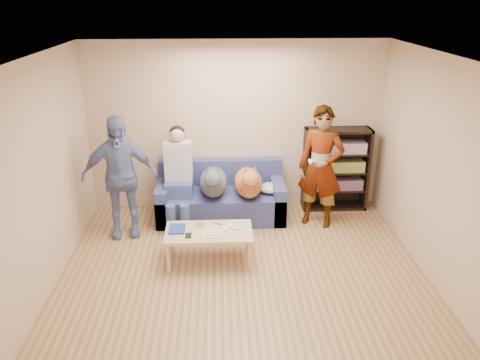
{
  "coord_description": "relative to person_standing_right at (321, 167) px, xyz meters",
  "views": [
    {
      "loc": [
        -0.27,
        -4.42,
        3.23
      ],
      "look_at": [
        0.0,
        1.2,
        0.95
      ],
      "focal_mm": 35.0,
      "sensor_mm": 36.0,
      "label": 1
    }
  ],
  "objects": [
    {
      "name": "ground",
      "position": [
        -1.18,
        -1.77,
        -0.89
      ],
      "size": [
        5.0,
        5.0,
        0.0
      ],
      "primitive_type": "plane",
      "color": "olive",
      "rests_on": "ground"
    },
    {
      "name": "ceiling",
      "position": [
        -1.18,
        -1.77,
        1.71
      ],
      "size": [
        5.0,
        5.0,
        0.0
      ],
      "primitive_type": "plane",
      "rotation": [
        3.14,
        0.0,
        0.0
      ],
      "color": "white",
      "rests_on": "ground"
    },
    {
      "name": "wall_back",
      "position": [
        -1.18,
        0.73,
        0.41
      ],
      "size": [
        4.5,
        0.0,
        4.5
      ],
      "primitive_type": "plane",
      "rotation": [
        1.57,
        0.0,
        0.0
      ],
      "color": "tan",
      "rests_on": "ground"
    },
    {
      "name": "wall_left",
      "position": [
        -3.43,
        -1.77,
        0.41
      ],
      "size": [
        0.0,
        5.0,
        5.0
      ],
      "primitive_type": "plane",
      "rotation": [
        1.57,
        0.0,
        1.57
      ],
      "color": "tan",
      "rests_on": "ground"
    },
    {
      "name": "wall_right",
      "position": [
        1.07,
        -1.77,
        0.41
      ],
      "size": [
        0.0,
        5.0,
        5.0
      ],
      "primitive_type": "plane",
      "rotation": [
        1.57,
        0.0,
        -1.57
      ],
      "color": "tan",
      "rests_on": "ground"
    },
    {
      "name": "blanket",
      "position": [
        -0.67,
        0.21,
        -0.39
      ],
      "size": [
        0.39,
        0.33,
        0.14
      ],
      "primitive_type": "ellipsoid",
      "color": "#A5A5AA",
      "rests_on": "sofa"
    },
    {
      "name": "person_standing_right",
      "position": [
        0.0,
        0.0,
        0.0
      ],
      "size": [
        0.76,
        0.65,
        1.78
      ],
      "primitive_type": "imported",
      "rotation": [
        0.0,
        0.0,
        -0.41
      ],
      "color": "gray",
      "rests_on": "ground"
    },
    {
      "name": "person_standing_left",
      "position": [
        -2.82,
        -0.18,
        -0.02
      ],
      "size": [
        1.07,
        0.56,
        1.74
      ],
      "primitive_type": "imported",
      "rotation": [
        0.0,
        0.0,
        0.13
      ],
      "color": "#6978A8",
      "rests_on": "ground"
    },
    {
      "name": "held_controller",
      "position": [
        -0.2,
        -0.2,
        0.17
      ],
      "size": [
        0.05,
        0.12,
        0.03
      ],
      "primitive_type": "cube",
      "rotation": [
        0.0,
        0.0,
        -0.06
      ],
      "color": "white",
      "rests_on": "person_standing_right"
    },
    {
      "name": "notebook_blue",
      "position": [
        -2.0,
        -0.91,
        -0.46
      ],
      "size": [
        0.2,
        0.26,
        0.03
      ],
      "primitive_type": "cube",
      "color": "navy",
      "rests_on": "coffee_table"
    },
    {
      "name": "papers",
      "position": [
        -1.55,
        -1.06,
        -0.46
      ],
      "size": [
        0.26,
        0.2,
        0.02
      ],
      "primitive_type": "cube",
      "color": "silver",
      "rests_on": "coffee_table"
    },
    {
      "name": "magazine",
      "position": [
        -1.52,
        -1.04,
        -0.45
      ],
      "size": [
        0.22,
        0.17,
        0.01
      ],
      "primitive_type": "cube",
      "color": "beige",
      "rests_on": "coffee_table"
    },
    {
      "name": "camera_silver",
      "position": [
        -1.72,
        -0.84,
        -0.44
      ],
      "size": [
        0.11,
        0.06,
        0.05
      ],
      "primitive_type": "cube",
      "color": "#AEAEB2",
      "rests_on": "coffee_table"
    },
    {
      "name": "controller_a",
      "position": [
        -1.32,
        -0.86,
        -0.45
      ],
      "size": [
        0.04,
        0.13,
        0.03
      ],
      "primitive_type": "cube",
      "color": "white",
      "rests_on": "coffee_table"
    },
    {
      "name": "controller_b",
      "position": [
        -1.24,
        -0.94,
        -0.45
      ],
      "size": [
        0.09,
        0.06,
        0.03
      ],
      "primitive_type": "cube",
      "color": "silver",
      "rests_on": "coffee_table"
    },
    {
      "name": "headphone_cup_a",
      "position": [
        -1.4,
        -0.98,
        -0.46
      ],
      "size": [
        0.07,
        0.07,
        0.02
      ],
      "primitive_type": "cylinder",
      "color": "silver",
      "rests_on": "coffee_table"
    },
    {
      "name": "headphone_cup_b",
      "position": [
        -1.4,
        -0.9,
        -0.46
      ],
      "size": [
        0.07,
        0.07,
        0.02
      ],
      "primitive_type": "cylinder",
      "color": "white",
      "rests_on": "coffee_table"
    },
    {
      "name": "pen_orange",
      "position": [
        -1.62,
        -1.12,
        -0.47
      ],
      "size": [
        0.13,
        0.06,
        0.01
      ],
      "primitive_type": "cylinder",
      "rotation": [
        0.0,
        1.57,
        0.35
      ],
      "color": "orange",
      "rests_on": "coffee_table"
    },
    {
      "name": "pen_black",
      "position": [
        -1.48,
        -0.78,
        -0.47
      ],
      "size": [
        0.13,
        0.08,
        0.01
      ],
      "primitive_type": "cylinder",
      "rotation": [
        0.0,
        1.57,
        -0.52
      ],
      "color": "black",
      "rests_on": "coffee_table"
    },
    {
      "name": "wallet",
      "position": [
        -1.85,
        -1.08,
        -0.46
      ],
      "size": [
        0.07,
        0.12,
        0.02
      ],
      "primitive_type": "cube",
      "color": "black",
      "rests_on": "coffee_table"
    },
    {
      "name": "sofa",
      "position": [
        -1.43,
        0.32,
        -0.61
      ],
      "size": [
        1.9,
        0.85,
        0.82
      ],
      "color": "#515B93",
      "rests_on": "ground"
    },
    {
      "name": "person_seated",
      "position": [
        -2.05,
        0.2,
        -0.12
      ],
      "size": [
        0.4,
        0.73,
        1.47
      ],
      "color": "#3B4582",
      "rests_on": "sofa"
    },
    {
      "name": "dog_gray",
      "position": [
        -1.54,
        0.15,
        -0.25
      ],
      "size": [
        0.41,
        1.25,
        0.6
      ],
      "color": "#4F5259",
      "rests_on": "sofa"
    },
    {
      "name": "dog_tan",
      "position": [
        -1.03,
        0.1,
        -0.25
      ],
      "size": [
        0.41,
        1.16,
        0.59
      ],
      "color": "#BF723A",
      "rests_on": "sofa"
    },
    {
      "name": "coffee_table",
      "position": [
        -1.6,
        -0.96,
        -0.52
      ],
      "size": [
        1.1,
        0.6,
        0.42
      ],
      "color": "#D9C286",
      "rests_on": "ground"
    },
    {
      "name": "bookshelf",
      "position": [
        0.37,
        0.56,
        -0.21
      ],
      "size": [
        1.0,
        0.34,
        1.3
      ],
      "color": "black",
      "rests_on": "ground"
    }
  ]
}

